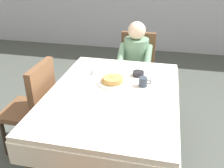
{
  "coord_description": "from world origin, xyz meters",
  "views": [
    {
      "loc": [
        0.4,
        -1.87,
        1.78
      ],
      "look_at": [
        -0.02,
        0.05,
        0.79
      ],
      "focal_mm": 40.42,
      "sensor_mm": 36.0,
      "label": 1
    }
  ],
  "objects_px": {
    "chair_left_side": "(35,103)",
    "fork_left_of_plate": "(92,82)",
    "chair_diner": "(136,65)",
    "knife_right_of_plate": "(133,86)",
    "diner_person": "(135,59)",
    "plate_breakfast": "(113,83)",
    "bowl_butter": "(138,74)",
    "dining_table_main": "(113,101)",
    "breakfast_stack": "(113,80)",
    "cup_coffee": "(143,82)",
    "spoon_near_edge": "(105,101)",
    "syrup_pitcher": "(94,71)"
  },
  "relations": [
    {
      "from": "chair_left_side",
      "to": "fork_left_of_plate",
      "type": "relative_size",
      "value": 5.17
    },
    {
      "from": "chair_diner",
      "to": "knife_right_of_plate",
      "type": "height_order",
      "value": "chair_diner"
    },
    {
      "from": "fork_left_of_plate",
      "to": "chair_diner",
      "type": "bearing_deg",
      "value": -21.03
    },
    {
      "from": "diner_person",
      "to": "plate_breakfast",
      "type": "bearing_deg",
      "value": 83.44
    },
    {
      "from": "bowl_butter",
      "to": "fork_left_of_plate",
      "type": "xyz_separation_m",
      "value": [
        -0.4,
        -0.24,
        -0.02
      ]
    },
    {
      "from": "dining_table_main",
      "to": "chair_diner",
      "type": "xyz_separation_m",
      "value": [
        0.06,
        1.17,
        -0.12
      ]
    },
    {
      "from": "diner_person",
      "to": "breakfast_stack",
      "type": "bearing_deg",
      "value": 83.52
    },
    {
      "from": "plate_breakfast",
      "to": "chair_diner",
      "type": "bearing_deg",
      "value": 84.45
    },
    {
      "from": "cup_coffee",
      "to": "chair_diner",
      "type": "bearing_deg",
      "value": 100.25
    },
    {
      "from": "chair_diner",
      "to": "spoon_near_edge",
      "type": "bearing_deg",
      "value": 86.21
    },
    {
      "from": "fork_left_of_plate",
      "to": "syrup_pitcher",
      "type": "bearing_deg",
      "value": 5.44
    },
    {
      "from": "knife_right_of_plate",
      "to": "chair_diner",
      "type": "bearing_deg",
      "value": 0.2
    },
    {
      "from": "diner_person",
      "to": "breakfast_stack",
      "type": "relative_size",
      "value": 5.46
    },
    {
      "from": "diner_person",
      "to": "plate_breakfast",
      "type": "height_order",
      "value": "diner_person"
    },
    {
      "from": "chair_left_side",
      "to": "syrup_pitcher",
      "type": "xyz_separation_m",
      "value": [
        0.51,
        0.31,
        0.25
      ]
    },
    {
      "from": "knife_right_of_plate",
      "to": "spoon_near_edge",
      "type": "xyz_separation_m",
      "value": [
        -0.18,
        -0.3,
        0.0
      ]
    },
    {
      "from": "chair_diner",
      "to": "chair_left_side",
      "type": "height_order",
      "value": "same"
    },
    {
      "from": "plate_breakfast",
      "to": "cup_coffee",
      "type": "bearing_deg",
      "value": 1.23
    },
    {
      "from": "diner_person",
      "to": "spoon_near_edge",
      "type": "height_order",
      "value": "diner_person"
    },
    {
      "from": "diner_person",
      "to": "spoon_near_edge",
      "type": "relative_size",
      "value": 7.47
    },
    {
      "from": "chair_diner",
      "to": "cup_coffee",
      "type": "xyz_separation_m",
      "value": [
        0.18,
        -1.01,
        0.25
      ]
    },
    {
      "from": "dining_table_main",
      "to": "chair_diner",
      "type": "distance_m",
      "value": 1.18
    },
    {
      "from": "fork_left_of_plate",
      "to": "knife_right_of_plate",
      "type": "bearing_deg",
      "value": -95.42
    },
    {
      "from": "dining_table_main",
      "to": "fork_left_of_plate",
      "type": "xyz_separation_m",
      "value": [
        -0.23,
        0.14,
        0.09
      ]
    },
    {
      "from": "chair_left_side",
      "to": "bowl_butter",
      "type": "distance_m",
      "value": 1.04
    },
    {
      "from": "chair_left_side",
      "to": "bowl_butter",
      "type": "xyz_separation_m",
      "value": [
        0.94,
        0.38,
        0.23
      ]
    },
    {
      "from": "breakfast_stack",
      "to": "diner_person",
      "type": "bearing_deg",
      "value": 83.52
    },
    {
      "from": "syrup_pitcher",
      "to": "knife_right_of_plate",
      "type": "bearing_deg",
      "value": -23.14
    },
    {
      "from": "diner_person",
      "to": "knife_right_of_plate",
      "type": "height_order",
      "value": "diner_person"
    },
    {
      "from": "syrup_pitcher",
      "to": "breakfast_stack",
      "type": "bearing_deg",
      "value": -35.15
    },
    {
      "from": "dining_table_main",
      "to": "chair_left_side",
      "type": "distance_m",
      "value": 0.78
    },
    {
      "from": "diner_person",
      "to": "plate_breakfast",
      "type": "xyz_separation_m",
      "value": [
        -0.1,
        -0.86,
        0.08
      ]
    },
    {
      "from": "diner_person",
      "to": "syrup_pitcher",
      "type": "relative_size",
      "value": 14.0
    },
    {
      "from": "syrup_pitcher",
      "to": "chair_diner",
      "type": "bearing_deg",
      "value": 69.35
    },
    {
      "from": "plate_breakfast",
      "to": "breakfast_stack",
      "type": "xyz_separation_m",
      "value": [
        0.0,
        -0.0,
        0.03
      ]
    },
    {
      "from": "dining_table_main",
      "to": "knife_right_of_plate",
      "type": "distance_m",
      "value": 0.22
    },
    {
      "from": "dining_table_main",
      "to": "cup_coffee",
      "type": "xyz_separation_m",
      "value": [
        0.24,
        0.16,
        0.13
      ]
    },
    {
      "from": "dining_table_main",
      "to": "syrup_pitcher",
      "type": "distance_m",
      "value": 0.43
    },
    {
      "from": "chair_diner",
      "to": "knife_right_of_plate",
      "type": "distance_m",
      "value": 1.06
    },
    {
      "from": "diner_person",
      "to": "plate_breakfast",
      "type": "distance_m",
      "value": 0.87
    },
    {
      "from": "plate_breakfast",
      "to": "syrup_pitcher",
      "type": "height_order",
      "value": "syrup_pitcher"
    },
    {
      "from": "dining_table_main",
      "to": "plate_breakfast",
      "type": "relative_size",
      "value": 5.44
    },
    {
      "from": "dining_table_main",
      "to": "chair_diner",
      "type": "bearing_deg",
      "value": 87.01
    },
    {
      "from": "dining_table_main",
      "to": "knife_right_of_plate",
      "type": "relative_size",
      "value": 7.62
    },
    {
      "from": "knife_right_of_plate",
      "to": "fork_left_of_plate",
      "type": "bearing_deg",
      "value": 85.13
    },
    {
      "from": "cup_coffee",
      "to": "bowl_butter",
      "type": "bearing_deg",
      "value": 108.32
    },
    {
      "from": "plate_breakfast",
      "to": "fork_left_of_plate",
      "type": "bearing_deg",
      "value": -173.99
    },
    {
      "from": "breakfast_stack",
      "to": "knife_right_of_plate",
      "type": "distance_m",
      "value": 0.19
    },
    {
      "from": "breakfast_stack",
      "to": "syrup_pitcher",
      "type": "distance_m",
      "value": 0.28
    },
    {
      "from": "dining_table_main",
      "to": "fork_left_of_plate",
      "type": "relative_size",
      "value": 8.47
    }
  ]
}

